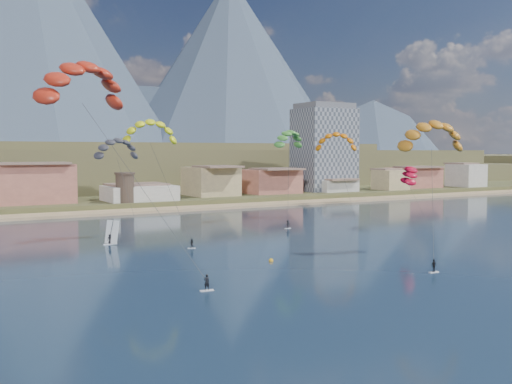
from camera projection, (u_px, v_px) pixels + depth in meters
ground at (396, 295)px, 68.93m from camera, size 2400.00×2400.00×0.00m
beach at (117, 212)px, 160.28m from camera, size 2200.00×12.00×0.90m
foothills at (81, 167)px, 279.94m from camera, size 940.00×210.00×18.00m
apartment_tower at (324, 148)px, 220.76m from camera, size 20.00×16.00×32.00m
watchtower at (125, 187)px, 169.27m from camera, size 5.82×5.82×8.60m
kitesurfer_red at (82, 77)px, 77.51m from camera, size 18.39×21.35×31.69m
kitesurfer_yellow at (150, 128)px, 111.07m from camera, size 11.20×17.05×24.79m
kitesurfer_orange at (432, 131)px, 94.95m from camera, size 17.32×14.97×24.43m
kitesurfer_green at (289, 137)px, 138.75m from camera, size 12.42×13.67×23.11m
distant_kite_dark at (117, 145)px, 107.53m from camera, size 9.23×6.58×20.38m
distant_kite_orange at (336, 139)px, 146.76m from camera, size 10.96×9.31×22.73m
distant_kite_red at (408, 173)px, 126.41m from camera, size 7.86×8.92×15.25m
windsurfer at (111, 237)px, 106.37m from camera, size 2.41×2.62×4.26m
buoy at (271, 261)px, 90.03m from camera, size 0.68×0.68×0.68m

